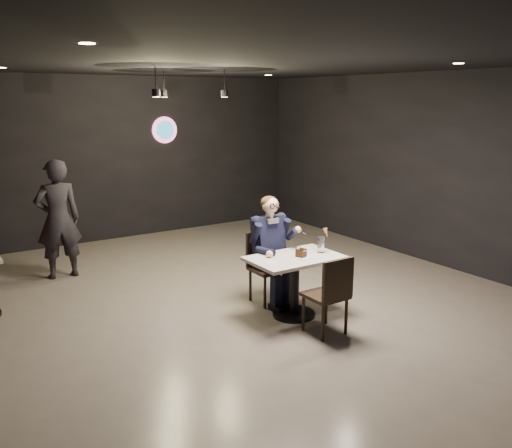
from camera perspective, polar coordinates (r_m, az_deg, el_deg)
floor at (r=6.84m, az=0.16°, el=-9.18°), size 9.00×9.00×0.00m
wall_sign at (r=10.67m, az=-9.60°, el=9.73°), size 0.50×0.06×0.50m
pendant_lights at (r=8.08m, az=-7.91°, el=15.02°), size 1.40×1.20×0.36m
main_table at (r=6.60m, az=4.05°, el=-6.57°), size 1.10×0.70×0.75m
chair_far at (r=6.99m, az=1.33°, el=-4.66°), size 0.42×0.46×0.92m
chair_near at (r=6.15m, az=7.30°, el=-7.29°), size 0.42×0.46×0.92m
seated_man at (r=6.92m, az=1.34°, el=-2.61°), size 0.60×0.80×1.44m
dessert_plate at (r=6.43m, az=4.99°, el=-3.55°), size 0.20×0.20×0.01m
cake_slice at (r=6.45m, az=4.77°, el=-3.07°), size 0.14×0.13×0.08m
mint_leaf at (r=6.40m, az=5.14°, el=-2.83°), size 0.06×0.04×0.01m
sundae_glass at (r=6.67m, az=6.85°, el=-2.17°), size 0.09×0.09×0.19m
wafer_cone at (r=6.67m, az=7.40°, el=-0.91°), size 0.07×0.07×0.12m
passerby at (r=8.38m, az=-20.11°, el=0.48°), size 0.66×0.45×1.75m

